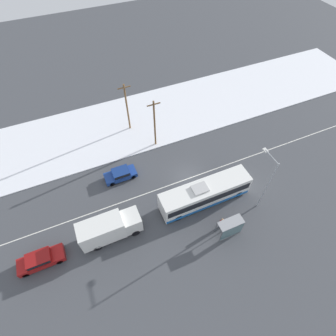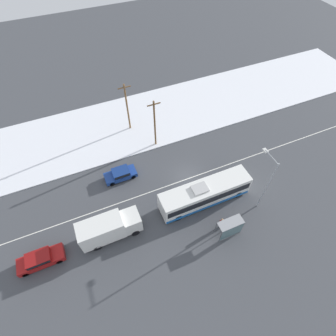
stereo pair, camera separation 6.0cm
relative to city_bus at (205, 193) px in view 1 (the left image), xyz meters
The scene contains 12 objects.
ground_plane 4.07m from the city_bus, 94.33° to the left, with size 120.00×120.00×0.00m, color #424449.
snow_lot 17.03m from the city_bus, 90.96° to the left, with size 80.00×13.11×0.12m.
lane_marking_center 4.07m from the city_bus, 94.33° to the left, with size 60.00×0.12×0.00m.
city_bus is the anchor object (origin of this frame).
box_truck 11.68m from the city_bus, behind, with size 6.68×2.30×3.21m.
sedan_car 11.14m from the city_bus, 138.14° to the left, with size 4.13×1.80×1.38m.
parked_car_near_truck 19.16m from the city_bus, behind, with size 4.66×1.80×1.50m.
pedestrian_at_stop 3.88m from the city_bus, 88.34° to the right, with size 0.66×0.29×1.82m.
bus_shelter 5.06m from the city_bus, 84.21° to the right, with size 2.81×1.20×2.40m.
streetlamp 7.18m from the city_bus, 26.31° to the right, with size 0.36×2.46×8.12m.
utility_pole_roadside 11.61m from the city_bus, 99.64° to the left, with size 1.80×0.24×7.68m.
utility_pole_snowlot 16.62m from the city_bus, 105.03° to the left, with size 1.80×0.24×7.80m.
Camera 1 is at (-10.41, -17.47, 27.88)m, focal length 28.00 mm.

